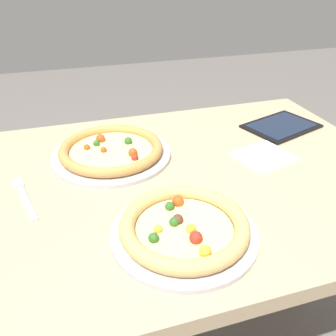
% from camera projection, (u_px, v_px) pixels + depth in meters
% --- Properties ---
extents(dining_table, '(1.29, 0.87, 0.75)m').
position_uv_depth(dining_table, '(171.00, 208.00, 1.03)').
color(dining_table, tan).
rests_on(dining_table, ground).
extents(pizza_near, '(0.31, 0.31, 0.05)m').
position_uv_depth(pizza_near, '(184.00, 228.00, 0.76)').
color(pizza_near, '#B7B7BC').
rests_on(pizza_near, dining_table).
extents(pizza_far, '(0.35, 0.35, 0.04)m').
position_uv_depth(pizza_far, '(111.00, 151.00, 1.06)').
color(pizza_far, '#B7B7BC').
rests_on(pizza_far, dining_table).
extents(paper_napkin, '(0.19, 0.18, 0.00)m').
position_uv_depth(paper_napkin, '(264.00, 156.00, 1.07)').
color(paper_napkin, white).
rests_on(paper_napkin, dining_table).
extents(fork, '(0.07, 0.20, 0.00)m').
position_uv_depth(fork, '(24.00, 196.00, 0.89)').
color(fork, silver).
rests_on(fork, dining_table).
extents(tablet, '(0.28, 0.24, 0.01)m').
position_uv_depth(tablet, '(281.00, 126.00, 1.25)').
color(tablet, black).
rests_on(tablet, dining_table).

